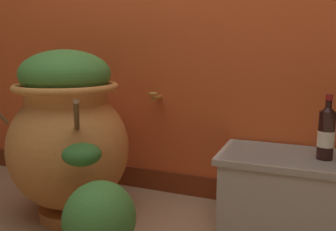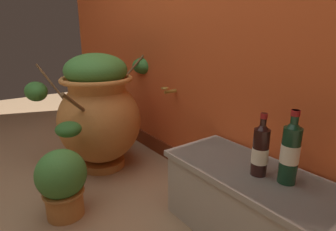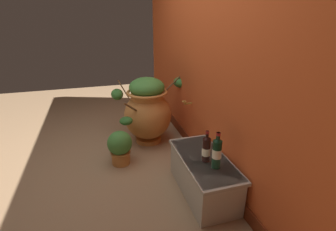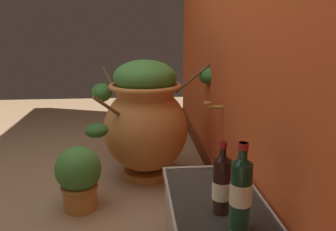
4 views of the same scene
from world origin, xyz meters
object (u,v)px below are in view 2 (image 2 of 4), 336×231
terracotta_urn (99,110)px  wine_bottle_middle (290,150)px  wine_bottle_left (260,149)px  potted_shrub (62,182)px

terracotta_urn → wine_bottle_middle: bearing=12.9°
wine_bottle_left → wine_bottle_middle: size_ratio=0.90×
wine_bottle_middle → potted_shrub: bearing=-140.3°
terracotta_urn → potted_shrub: size_ratio=2.64×
wine_bottle_left → potted_shrub: wine_bottle_left is taller
wine_bottle_left → terracotta_urn: bearing=-167.7°
terracotta_urn → potted_shrub: terracotta_urn is taller
wine_bottle_middle → terracotta_urn: bearing=-167.1°
terracotta_urn → potted_shrub: bearing=-43.0°
wine_bottle_middle → wine_bottle_left: bearing=-160.2°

